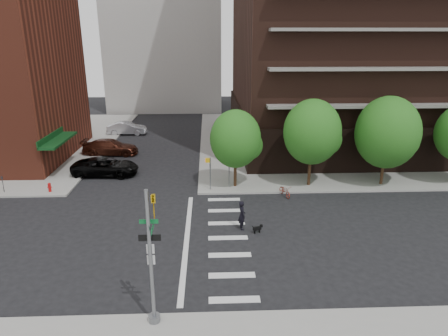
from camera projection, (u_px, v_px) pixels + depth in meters
The scene contains 16 objects.
ground at pixel (179, 239), 24.13m from camera, with size 120.00×120.00×0.00m, color black.
sidewalk_ne at pixel (366, 139), 47.18m from camera, with size 39.00×33.00×0.15m, color gray.
crosswalk at pixel (215, 238), 24.21m from camera, with size 3.85×13.00×0.01m.
tree_a at pixel (236, 139), 31.07m from camera, with size 4.00×4.00×5.90m.
tree_b at pixel (312, 132), 31.15m from camera, with size 4.50×4.50×6.65m.
tree_c at pixel (387, 133), 31.41m from camera, with size 5.00×5.00×6.80m.
traffic_signal at pixel (152, 269), 16.15m from camera, with size 0.90×0.75×6.00m.
pedestrian_signal at pixel (214, 168), 31.15m from camera, with size 2.18×0.67×2.60m.
fire_hydrant at pixel (50, 187), 30.95m from camera, with size 0.24×0.24×0.73m.
parking_meter at pixel (3, 182), 30.69m from camera, with size 0.10×0.08×1.32m.
parked_car_black at pixel (105, 167), 34.96m from camera, with size 5.67×2.62×1.58m, color black.
parked_car_maroon at pixel (110, 147), 41.01m from camera, with size 5.59×2.27×1.62m, color #421C12.
parked_car_silver at pixel (127, 128), 49.52m from camera, with size 4.77×1.66×1.57m, color #B4B6BD.
scooter at pixel (285, 191), 30.45m from camera, with size 0.58×1.67×0.88m, color maroon.
dog_walker at pixel (242, 215), 25.11m from camera, with size 0.45×0.69×1.90m, color black.
dog at pixel (258, 228), 24.75m from camera, with size 0.63×0.34×0.52m.
Camera 1 is at (1.88, -21.65, 11.66)m, focal length 32.00 mm.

